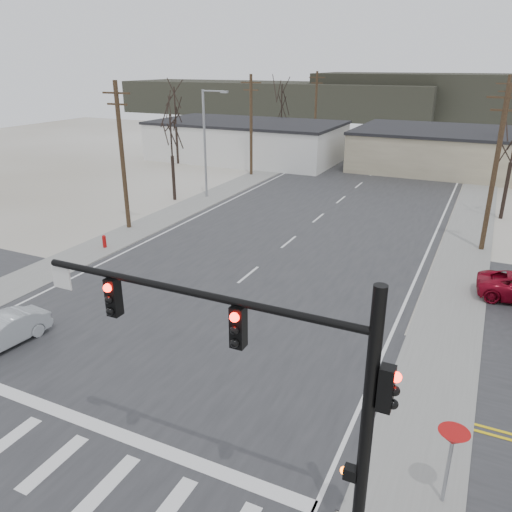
# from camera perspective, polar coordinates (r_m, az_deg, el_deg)

# --- Properties ---
(ground) EXTENTS (140.00, 140.00, 0.00)m
(ground) POSITION_cam_1_polar(r_m,az_deg,el_deg) (21.66, -10.44, -9.83)
(ground) COLOR white
(ground) RESTS_ON ground
(main_road) EXTENTS (18.00, 110.00, 0.05)m
(main_road) POSITION_cam_1_polar(r_m,az_deg,el_deg) (33.72, 4.39, 2.10)
(main_road) COLOR #2A2A2C
(main_road) RESTS_ON ground
(cross_road) EXTENTS (90.00, 10.00, 0.04)m
(cross_road) POSITION_cam_1_polar(r_m,az_deg,el_deg) (21.65, -10.44, -9.78)
(cross_road) COLOR #2A2A2C
(cross_road) RESTS_ON ground
(sidewalk_left) EXTENTS (3.00, 90.00, 0.06)m
(sidewalk_left) POSITION_cam_1_polar(r_m,az_deg,el_deg) (42.57, -6.57, 6.11)
(sidewalk_left) COLOR gray
(sidewalk_left) RESTS_ON ground
(sidewalk_right) EXTENTS (3.00, 90.00, 0.06)m
(sidewalk_right) POSITION_cam_1_polar(r_m,az_deg,el_deg) (36.50, 23.07, 1.93)
(sidewalk_right) COLOR gray
(sidewalk_right) RESTS_ON ground
(traffic_signal_mast) EXTENTS (8.95, 0.43, 7.20)m
(traffic_signal_mast) POSITION_cam_1_polar(r_m,az_deg,el_deg) (11.23, 3.12, -13.38)
(traffic_signal_mast) COLOR black
(traffic_signal_mast) RESTS_ON ground
(fire_hydrant) EXTENTS (0.24, 0.24, 0.87)m
(fire_hydrant) POSITION_cam_1_polar(r_m,az_deg,el_deg) (33.09, -16.95, 1.61)
(fire_hydrant) COLOR #A50C0C
(fire_hydrant) RESTS_ON ground
(yield_sign) EXTENTS (0.80, 0.80, 2.35)m
(yield_sign) POSITION_cam_1_polar(r_m,az_deg,el_deg) (14.43, 21.56, -19.04)
(yield_sign) COLOR gray
(yield_sign) RESTS_ON ground
(building_left_far) EXTENTS (22.30, 12.30, 4.50)m
(building_left_far) POSITION_cam_1_polar(r_m,az_deg,el_deg) (61.85, -1.07, 13.07)
(building_left_far) COLOR silver
(building_left_far) RESTS_ON ground
(building_right_far) EXTENTS (26.30, 14.30, 4.30)m
(building_right_far) POSITION_cam_1_polar(r_m,az_deg,el_deg) (59.47, 24.33, 10.81)
(building_right_far) COLOR #BAAF8E
(building_right_far) RESTS_ON ground
(upole_left_b) EXTENTS (2.20, 0.30, 10.00)m
(upole_left_b) POSITION_cam_1_polar(r_m,az_deg,el_deg) (35.67, -15.06, 11.14)
(upole_left_b) COLOR #463520
(upole_left_b) RESTS_ON ground
(upole_left_c) EXTENTS (2.20, 0.30, 10.00)m
(upole_left_c) POSITION_cam_1_polar(r_m,az_deg,el_deg) (52.38, -0.57, 14.86)
(upole_left_c) COLOR #463520
(upole_left_c) RESTS_ON ground
(upole_left_d) EXTENTS (2.20, 0.30, 10.00)m
(upole_left_d) POSITION_cam_1_polar(r_m,az_deg,el_deg) (70.82, 6.84, 16.39)
(upole_left_d) COLOR #463520
(upole_left_d) RESTS_ON ground
(upole_right_a) EXTENTS (2.20, 0.30, 10.00)m
(upole_right_a) POSITION_cam_1_polar(r_m,az_deg,el_deg) (33.30, 25.68, 9.11)
(upole_right_a) COLOR #463520
(upole_right_a) RESTS_ON ground
(upole_right_b) EXTENTS (2.20, 0.30, 10.00)m
(upole_right_b) POSITION_cam_1_polar(r_m,az_deg,el_deg) (55.10, 26.21, 13.08)
(upole_right_b) COLOR #463520
(upole_right_b) RESTS_ON ground
(streetlight_main) EXTENTS (2.40, 0.25, 9.00)m
(streetlight_main) POSITION_cam_1_polar(r_m,az_deg,el_deg) (43.34, -5.67, 13.24)
(streetlight_main) COLOR gray
(streetlight_main) RESTS_ON ground
(tree_left_near) EXTENTS (3.30, 3.30, 7.35)m
(tree_left_near) POSITION_cam_1_polar(r_m,az_deg,el_deg) (42.85, -9.68, 13.15)
(tree_left_near) COLOR black
(tree_left_near) RESTS_ON ground
(tree_left_far) EXTENTS (3.96, 3.96, 8.82)m
(tree_left_far) POSITION_cam_1_polar(r_m,az_deg,el_deg) (66.03, 2.96, 17.08)
(tree_left_far) COLOR black
(tree_left_far) RESTS_ON ground
(tree_left_mid) EXTENTS (3.96, 3.96, 8.82)m
(tree_left_mid) POSITION_cam_1_polar(r_m,az_deg,el_deg) (59.27, -9.23, 16.38)
(tree_left_mid) COLOR black
(tree_left_mid) RESTS_ON ground
(hill_left) EXTENTS (70.00, 18.00, 7.00)m
(hill_left) POSITION_cam_1_polar(r_m,az_deg,el_deg) (116.65, 2.09, 17.53)
(hill_left) COLOR #333026
(hill_left) RESTS_ON ground
(sedan_crossing) EXTENTS (1.74, 3.99, 1.27)m
(sedan_crossing) POSITION_cam_1_polar(r_m,az_deg,el_deg) (23.29, -26.98, -7.71)
(sedan_crossing) COLOR #A5ABB0
(sedan_crossing) RESTS_ON main_road
(car_far_a) EXTENTS (3.90, 6.07, 1.64)m
(car_far_a) POSITION_cam_1_polar(r_m,az_deg,el_deg) (60.23, 18.75, 10.41)
(car_far_a) COLOR black
(car_far_a) RESTS_ON main_road
(car_far_b) EXTENTS (2.12, 4.38, 1.44)m
(car_far_b) POSITION_cam_1_polar(r_m,az_deg,el_deg) (75.13, 13.77, 12.79)
(car_far_b) COLOR black
(car_far_b) RESTS_ON main_road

